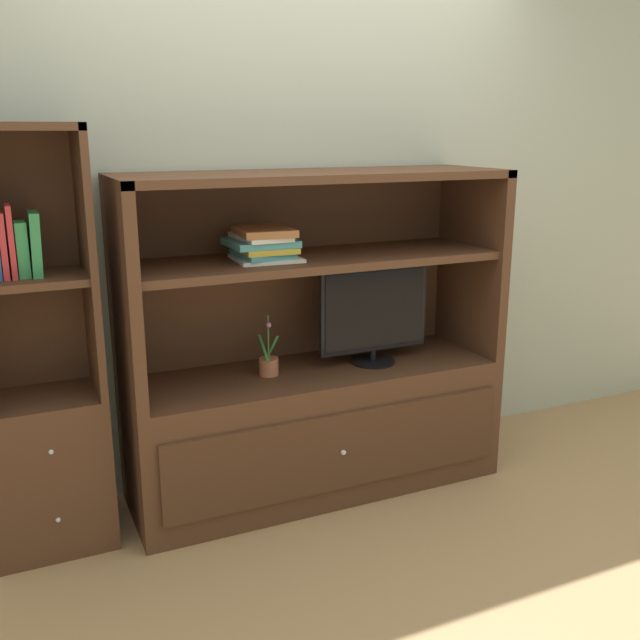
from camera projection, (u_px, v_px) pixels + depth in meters
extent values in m
plane|color=tan|center=(353.00, 523.00, 3.16)|extent=(8.00, 8.00, 0.00)
cube|color=#ADB29E|center=(286.00, 190.00, 3.46)|extent=(6.00, 0.10, 2.80)
cube|color=#4C2D1C|center=(316.00, 428.00, 3.44)|extent=(1.76, 0.55, 0.60)
cube|color=#462A19|center=(342.00, 451.00, 3.18)|extent=(1.62, 0.02, 0.36)
sphere|color=silver|center=(343.00, 452.00, 3.17)|extent=(0.02, 0.02, 0.02)
cube|color=#4C2D1C|center=(123.00, 291.00, 2.90)|extent=(0.05, 0.55, 0.91)
cube|color=#4C2D1C|center=(471.00, 260.00, 3.59)|extent=(0.05, 0.55, 0.91)
cube|color=#4C2D1C|center=(293.00, 264.00, 3.48)|extent=(1.76, 0.02, 0.91)
cube|color=#4C2D1C|center=(315.00, 176.00, 3.13)|extent=(1.76, 0.55, 0.04)
cube|color=#4C2D1C|center=(315.00, 260.00, 3.23)|extent=(1.66, 0.50, 0.04)
cylinder|color=black|center=(373.00, 361.00, 3.45)|extent=(0.21, 0.21, 0.01)
cylinder|color=black|center=(373.00, 355.00, 3.44)|extent=(0.03, 0.03, 0.05)
cube|color=black|center=(374.00, 309.00, 3.38)|extent=(0.56, 0.02, 0.41)
cube|color=black|center=(375.00, 310.00, 3.37)|extent=(0.52, 0.00, 0.37)
cylinder|color=#B26642|center=(269.00, 366.00, 3.27)|extent=(0.09, 0.09, 0.08)
cylinder|color=#3D6B33|center=(268.00, 337.00, 3.23)|extent=(0.01, 0.01, 0.20)
cube|color=#2D7A38|center=(272.00, 347.00, 3.26)|extent=(0.03, 0.09, 0.13)
cube|color=#2D7A38|center=(264.00, 348.00, 3.24)|extent=(0.02, 0.12, 0.10)
sphere|color=#C6729E|center=(269.00, 325.00, 3.20)|extent=(0.02, 0.02, 0.02)
cube|color=silver|center=(266.00, 258.00, 3.13)|extent=(0.29, 0.29, 0.02)
cube|color=teal|center=(263.00, 254.00, 3.11)|extent=(0.22, 0.26, 0.02)
cube|color=gold|center=(264.00, 248.00, 3.12)|extent=(0.24, 0.30, 0.02)
cube|color=teal|center=(260.00, 242.00, 3.10)|extent=(0.28, 0.27, 0.03)
cube|color=silver|center=(261.00, 237.00, 3.10)|extent=(0.21, 0.30, 0.02)
cube|color=#A56638|center=(264.00, 231.00, 3.09)|extent=(0.25, 0.30, 0.03)
cube|color=#4C2D1C|center=(51.00, 470.00, 2.95)|extent=(0.46, 0.37, 0.65)
sphere|color=silver|center=(51.00, 452.00, 2.74)|extent=(0.02, 0.02, 0.02)
sphere|color=silver|center=(58.00, 520.00, 2.82)|extent=(0.02, 0.02, 0.02)
cube|color=#4C2D1C|center=(88.00, 262.00, 2.82)|extent=(0.03, 0.37, 1.06)
cube|color=#4C2D1C|center=(27.00, 259.00, 2.88)|extent=(0.46, 0.02, 1.06)
cube|color=#4C2D1C|center=(31.00, 280.00, 2.74)|extent=(0.40, 0.33, 0.03)
cube|color=#4C2D1C|center=(14.00, 126.00, 2.60)|extent=(0.46, 0.37, 0.03)
cube|color=red|center=(3.00, 245.00, 2.67)|extent=(0.02, 0.15, 0.25)
cube|color=red|center=(11.00, 241.00, 2.68)|extent=(0.02, 0.15, 0.27)
cube|color=#338C4C|center=(22.00, 249.00, 2.70)|extent=(0.04, 0.12, 0.21)
cube|color=#338C4C|center=(35.00, 244.00, 2.72)|extent=(0.04, 0.17, 0.24)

